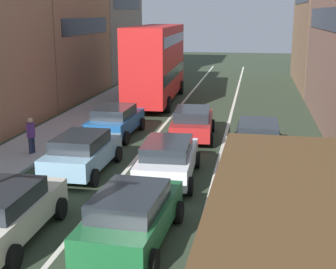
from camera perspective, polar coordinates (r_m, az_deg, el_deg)
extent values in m
cube|color=#A5A5A5|center=(26.87, -11.07, 1.61)|extent=(2.60, 64.00, 0.14)
cube|color=silver|center=(25.52, -0.53, 1.06)|extent=(0.16, 60.00, 0.01)
cube|color=silver|center=(25.12, 7.11, 0.73)|extent=(0.16, 60.00, 0.01)
cube|color=#9E7556|center=(35.26, -15.15, 11.69)|extent=(7.00, 10.90, 9.08)
cube|color=black|center=(33.91, -9.69, 12.66)|extent=(0.02, 8.80, 1.10)
cube|color=gray|center=(45.44, -9.22, 14.46)|extent=(7.00, 10.90, 12.24)
cube|color=black|center=(44.41, -4.82, 15.38)|extent=(0.02, 8.80, 1.10)
cube|color=black|center=(26.61, 18.15, 13.02)|extent=(0.02, 11.73, 1.10)
cube|color=#B7B29E|center=(11.05, 13.61, -9.68)|extent=(2.44, 2.44, 1.90)
cube|color=black|center=(12.03, 13.54, -5.71)|extent=(2.02, 0.07, 0.70)
cube|color=white|center=(7.23, 5.14, -13.69)|extent=(0.11, 4.48, 0.90)
cylinder|color=black|center=(11.53, 7.19, -13.54)|extent=(0.32, 0.97, 0.96)
cylinder|color=black|center=(11.65, 19.40, -14.00)|extent=(0.32, 0.97, 0.96)
cube|color=#19592D|center=(12.61, -4.27, -9.98)|extent=(1.99, 4.38, 0.70)
cube|color=#1E2328|center=(12.21, -4.60, -7.95)|extent=(1.69, 2.48, 0.52)
cylinder|color=black|center=(14.29, -6.07, -8.54)|extent=(0.25, 0.65, 0.64)
cylinder|color=black|center=(13.84, 1.26, -9.25)|extent=(0.25, 0.65, 0.64)
cylinder|color=black|center=(11.83, -10.78, -13.81)|extent=(0.25, 0.65, 0.64)
cylinder|color=black|center=(11.28, -1.87, -15.03)|extent=(0.25, 0.65, 0.64)
cube|color=beige|center=(13.44, -18.86, -9.16)|extent=(1.88, 4.33, 0.70)
cube|color=#1E2328|center=(13.07, -19.47, -7.23)|extent=(1.63, 2.44, 0.52)
cylinder|color=black|center=(15.17, -19.28, -7.90)|extent=(0.23, 0.64, 0.64)
cylinder|color=black|center=(14.41, -12.76, -8.62)|extent=(0.23, 0.64, 0.64)
cylinder|color=black|center=(12.03, -18.06, -13.82)|extent=(0.23, 0.64, 0.64)
cube|color=silver|center=(17.15, 0.00, -3.27)|extent=(1.96, 4.37, 0.70)
cube|color=#1E2328|center=(16.80, -0.09, -1.65)|extent=(1.68, 2.47, 0.52)
cylinder|color=black|center=(18.78, -2.15, -2.83)|extent=(0.24, 0.65, 0.64)
cylinder|color=black|center=(18.55, 3.46, -3.07)|extent=(0.24, 0.65, 0.64)
cylinder|color=black|center=(16.06, -4.01, -5.87)|extent=(0.24, 0.65, 0.64)
cylinder|color=black|center=(15.79, 2.57, -6.20)|extent=(0.24, 0.65, 0.64)
cube|color=#759EB7|center=(18.27, -10.12, -2.39)|extent=(1.82, 4.31, 0.70)
cube|color=#1E2328|center=(17.94, -10.42, -0.86)|extent=(1.60, 2.42, 0.52)
cylinder|color=black|center=(20.00, -11.08, -2.02)|extent=(0.22, 0.64, 0.64)
cylinder|color=black|center=(19.40, -6.02, -2.33)|extent=(0.22, 0.64, 0.64)
cylinder|color=black|center=(17.44, -14.60, -4.65)|extent=(0.22, 0.64, 0.64)
cylinder|color=black|center=(16.76, -8.87, -5.13)|extent=(0.22, 0.64, 0.64)
cube|color=#A51E1E|center=(22.80, 2.94, 1.15)|extent=(2.08, 4.41, 0.70)
cube|color=#1E2328|center=(22.48, 2.92, 2.42)|extent=(1.74, 2.51, 0.52)
cylinder|color=black|center=(24.37, 0.99, 1.18)|extent=(0.26, 0.65, 0.64)
cylinder|color=black|center=(24.26, 5.32, 1.06)|extent=(0.26, 0.65, 0.64)
cylinder|color=black|center=(21.54, 0.23, -0.57)|extent=(0.26, 0.65, 0.64)
cylinder|color=black|center=(21.43, 5.13, -0.71)|extent=(0.26, 0.65, 0.64)
cube|color=#194C8C|center=(23.39, -6.26, 1.42)|extent=(1.88, 4.33, 0.70)
cube|color=#1E2328|center=(23.09, -6.44, 2.67)|extent=(1.63, 2.44, 0.52)
cylinder|color=black|center=(25.11, -7.24, 1.46)|extent=(0.23, 0.64, 0.64)
cylinder|color=black|center=(24.59, -3.17, 1.28)|extent=(0.23, 0.64, 0.64)
cylinder|color=black|center=(22.43, -9.59, -0.17)|extent=(0.23, 0.64, 0.64)
cylinder|color=black|center=(21.85, -5.08, -0.41)|extent=(0.23, 0.64, 0.64)
cube|color=gray|center=(15.28, 11.82, -5.82)|extent=(2.07, 4.41, 0.70)
cube|color=#1E2328|center=(14.91, 11.90, -4.06)|extent=(1.73, 2.50, 0.52)
cylinder|color=black|center=(16.82, 8.84, -5.06)|extent=(0.26, 0.65, 0.64)
cylinder|color=black|center=(16.78, 15.13, -5.45)|extent=(0.26, 0.65, 0.64)
cylinder|color=black|center=(14.10, 7.71, -8.91)|extent=(0.26, 0.65, 0.64)
cylinder|color=black|center=(14.05, 15.28, -9.39)|extent=(0.26, 0.65, 0.64)
cube|color=black|center=(20.37, 10.66, -0.68)|extent=(1.82, 4.31, 0.70)
cube|color=#1E2328|center=(20.04, 10.74, 0.72)|extent=(1.59, 2.41, 0.52)
cylinder|color=black|center=(21.88, 8.23, -0.48)|extent=(0.22, 0.64, 0.64)
cylinder|color=black|center=(21.90, 13.04, -0.70)|extent=(0.22, 0.64, 0.64)
cylinder|color=black|center=(19.07, 7.84, -2.69)|extent=(0.22, 0.64, 0.64)
cylinder|color=black|center=(19.09, 13.37, -2.93)|extent=(0.22, 0.64, 0.64)
cube|color=#B21919|center=(31.87, -1.45, 6.81)|extent=(2.92, 10.59, 2.40)
cube|color=black|center=(31.83, -1.45, 7.45)|extent=(2.93, 9.96, 0.70)
cube|color=#B21919|center=(31.66, -1.47, 10.91)|extent=(2.92, 10.59, 2.16)
cube|color=black|center=(31.64, -1.48, 11.34)|extent=(2.93, 9.96, 0.64)
cylinder|color=black|center=(35.94, -2.42, 5.72)|extent=(0.34, 1.01, 1.00)
cylinder|color=black|center=(35.58, 1.56, 5.64)|extent=(0.34, 1.01, 1.00)
cylinder|color=black|center=(29.24, -4.87, 3.71)|extent=(0.34, 1.01, 1.00)
cylinder|color=black|center=(28.80, 0.00, 3.59)|extent=(0.34, 1.01, 1.00)
cylinder|color=#262D47|center=(20.73, -16.08, -1.48)|extent=(0.16, 0.16, 0.82)
cylinder|color=#262D47|center=(20.87, -15.81, -1.36)|extent=(0.16, 0.16, 0.82)
cylinder|color=#66337F|center=(20.63, -16.08, 0.48)|extent=(0.34, 0.34, 0.60)
sphere|color=tan|center=(20.53, -16.16, 1.62)|extent=(0.24, 0.24, 0.24)
cylinder|color=#66337F|center=(20.44, -16.43, 0.42)|extent=(0.10, 0.10, 0.55)
cylinder|color=#66337F|center=(20.80, -15.76, 0.70)|extent=(0.10, 0.10, 0.55)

